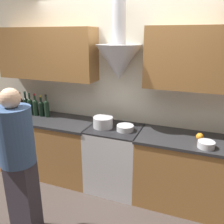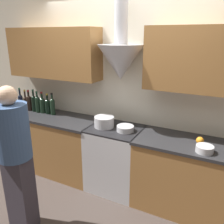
{
  "view_description": "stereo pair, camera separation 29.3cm",
  "coord_description": "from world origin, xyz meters",
  "px_view_note": "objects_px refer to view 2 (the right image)",
  "views": [
    {
      "loc": [
        1.0,
        -2.34,
        2.05
      ],
      "look_at": [
        0.0,
        0.25,
        1.14
      ],
      "focal_mm": 38.0,
      "sensor_mm": 36.0,
      "label": 1
    },
    {
      "loc": [
        1.27,
        -2.22,
        2.05
      ],
      "look_at": [
        0.0,
        0.25,
        1.14
      ],
      "focal_mm": 38.0,
      "sensor_mm": 36.0,
      "label": 2
    }
  ],
  "objects_px": {
    "wine_bottle_2": "(29,102)",
    "wine_bottle_7": "(53,106)",
    "wine_bottle_4": "(38,103)",
    "wine_bottle_6": "(48,106)",
    "orange_fruit": "(200,141)",
    "wine_bottle_0": "(21,101)",
    "stock_pot": "(104,122)",
    "stove_range": "(115,158)",
    "person_foreground_left": "(15,155)",
    "wine_bottle_5": "(42,104)",
    "saucepan": "(205,149)",
    "wine_bottle_1": "(26,102)",
    "wine_bottle_3": "(34,103)",
    "mixing_bowl": "(125,128)"
  },
  "relations": [
    {
      "from": "wine_bottle_6",
      "to": "saucepan",
      "type": "xyz_separation_m",
      "value": [
        2.31,
        -0.24,
        -0.09
      ]
    },
    {
      "from": "orange_fruit",
      "to": "wine_bottle_3",
      "type": "bearing_deg",
      "value": 178.69
    },
    {
      "from": "stove_range",
      "to": "wine_bottle_4",
      "type": "xyz_separation_m",
      "value": [
        -1.38,
        0.05,
        0.58
      ]
    },
    {
      "from": "wine_bottle_4",
      "to": "person_foreground_left",
      "type": "bearing_deg",
      "value": -55.83
    },
    {
      "from": "stove_range",
      "to": "wine_bottle_5",
      "type": "relative_size",
      "value": 2.69
    },
    {
      "from": "wine_bottle_5",
      "to": "saucepan",
      "type": "distance_m",
      "value": 2.42
    },
    {
      "from": "wine_bottle_5",
      "to": "saucepan",
      "type": "xyz_separation_m",
      "value": [
        2.41,
        -0.23,
        -0.1
      ]
    },
    {
      "from": "wine_bottle_6",
      "to": "orange_fruit",
      "type": "bearing_deg",
      "value": -1.51
    },
    {
      "from": "wine_bottle_2",
      "to": "saucepan",
      "type": "relative_size",
      "value": 1.84
    },
    {
      "from": "wine_bottle_0",
      "to": "person_foreground_left",
      "type": "bearing_deg",
      "value": -45.13
    },
    {
      "from": "stock_pot",
      "to": "orange_fruit",
      "type": "xyz_separation_m",
      "value": [
        1.2,
        0.03,
        -0.03
      ]
    },
    {
      "from": "wine_bottle_3",
      "to": "wine_bottle_6",
      "type": "relative_size",
      "value": 1.11
    },
    {
      "from": "wine_bottle_4",
      "to": "wine_bottle_6",
      "type": "relative_size",
      "value": 1.06
    },
    {
      "from": "stove_range",
      "to": "orange_fruit",
      "type": "xyz_separation_m",
      "value": [
        1.05,
        0.0,
        0.48
      ]
    },
    {
      "from": "stove_range",
      "to": "wine_bottle_7",
      "type": "relative_size",
      "value": 2.66
    },
    {
      "from": "wine_bottle_4",
      "to": "wine_bottle_6",
      "type": "height_order",
      "value": "wine_bottle_4"
    },
    {
      "from": "wine_bottle_4",
      "to": "orange_fruit",
      "type": "distance_m",
      "value": 2.43
    },
    {
      "from": "wine_bottle_4",
      "to": "saucepan",
      "type": "relative_size",
      "value": 1.85
    },
    {
      "from": "wine_bottle_1",
      "to": "wine_bottle_2",
      "type": "xyz_separation_m",
      "value": [
        0.08,
        -0.0,
        0.01
      ]
    },
    {
      "from": "wine_bottle_0",
      "to": "orange_fruit",
      "type": "xyz_separation_m",
      "value": [
        2.79,
        -0.04,
        -0.09
      ]
    },
    {
      "from": "stock_pot",
      "to": "saucepan",
      "type": "relative_size",
      "value": 1.44
    },
    {
      "from": "wine_bottle_3",
      "to": "wine_bottle_6",
      "type": "height_order",
      "value": "wine_bottle_3"
    },
    {
      "from": "wine_bottle_7",
      "to": "stock_pot",
      "type": "height_order",
      "value": "wine_bottle_7"
    },
    {
      "from": "wine_bottle_1",
      "to": "wine_bottle_3",
      "type": "height_order",
      "value": "wine_bottle_3"
    },
    {
      "from": "stove_range",
      "to": "wine_bottle_0",
      "type": "bearing_deg",
      "value": 178.64
    },
    {
      "from": "mixing_bowl",
      "to": "person_foreground_left",
      "type": "bearing_deg",
      "value": -125.27
    },
    {
      "from": "stove_range",
      "to": "stock_pot",
      "type": "relative_size",
      "value": 3.45
    },
    {
      "from": "wine_bottle_7",
      "to": "stock_pot",
      "type": "xyz_separation_m",
      "value": [
        0.94,
        -0.09,
        -0.07
      ]
    },
    {
      "from": "stock_pot",
      "to": "orange_fruit",
      "type": "bearing_deg",
      "value": 1.38
    },
    {
      "from": "wine_bottle_6",
      "to": "orange_fruit",
      "type": "height_order",
      "value": "wine_bottle_6"
    },
    {
      "from": "saucepan",
      "to": "stove_range",
      "type": "bearing_deg",
      "value": 170.94
    },
    {
      "from": "wine_bottle_6",
      "to": "mixing_bowl",
      "type": "distance_m",
      "value": 1.35
    },
    {
      "from": "wine_bottle_4",
      "to": "wine_bottle_5",
      "type": "height_order",
      "value": "wine_bottle_4"
    },
    {
      "from": "wine_bottle_5",
      "to": "wine_bottle_6",
      "type": "relative_size",
      "value": 1.05
    },
    {
      "from": "wine_bottle_2",
      "to": "orange_fruit",
      "type": "relative_size",
      "value": 3.9
    },
    {
      "from": "wine_bottle_2",
      "to": "wine_bottle_7",
      "type": "height_order",
      "value": "wine_bottle_7"
    },
    {
      "from": "wine_bottle_7",
      "to": "wine_bottle_2",
      "type": "bearing_deg",
      "value": -179.44
    },
    {
      "from": "wine_bottle_0",
      "to": "stock_pot",
      "type": "relative_size",
      "value": 1.35
    },
    {
      "from": "wine_bottle_2",
      "to": "person_foreground_left",
      "type": "relative_size",
      "value": 0.21
    },
    {
      "from": "wine_bottle_2",
      "to": "wine_bottle_0",
      "type": "bearing_deg",
      "value": -175.83
    },
    {
      "from": "wine_bottle_7",
      "to": "mixing_bowl",
      "type": "distance_m",
      "value": 1.25
    },
    {
      "from": "stove_range",
      "to": "wine_bottle_2",
      "type": "xyz_separation_m",
      "value": [
        -1.57,
        0.05,
        0.58
      ]
    },
    {
      "from": "wine_bottle_5",
      "to": "wine_bottle_1",
      "type": "bearing_deg",
      "value": 179.95
    },
    {
      "from": "stove_range",
      "to": "wine_bottle_2",
      "type": "distance_m",
      "value": 1.67
    },
    {
      "from": "saucepan",
      "to": "person_foreground_left",
      "type": "bearing_deg",
      "value": -151.68
    },
    {
      "from": "wine_bottle_5",
      "to": "wine_bottle_7",
      "type": "xyz_separation_m",
      "value": [
        0.2,
        0.0,
        0.0
      ]
    },
    {
      "from": "wine_bottle_0",
      "to": "wine_bottle_3",
      "type": "bearing_deg",
      "value": 3.54
    },
    {
      "from": "orange_fruit",
      "to": "wine_bottle_5",
      "type": "bearing_deg",
      "value": 178.62
    },
    {
      "from": "wine_bottle_4",
      "to": "wine_bottle_7",
      "type": "height_order",
      "value": "wine_bottle_7"
    },
    {
      "from": "wine_bottle_6",
      "to": "mixing_bowl",
      "type": "relative_size",
      "value": 1.46
    }
  ]
}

